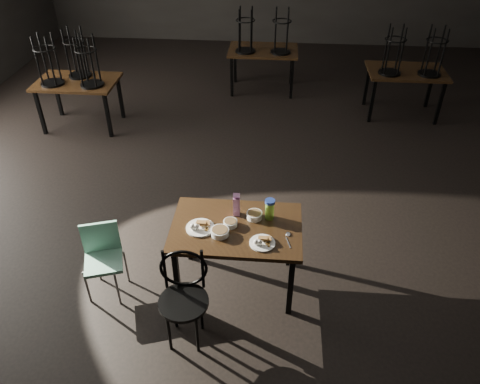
# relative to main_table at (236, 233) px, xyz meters

# --- Properties ---
(room) EXTENTS (12.00, 12.04, 3.22)m
(room) POSITION_rel_main_table_xyz_m (0.07, 1.47, 1.66)
(room) COLOR black
(room) RESTS_ON ground
(main_table) EXTENTS (1.20, 0.80, 0.75)m
(main_table) POSITION_rel_main_table_xyz_m (0.00, 0.00, 0.00)
(main_table) COLOR black
(main_table) RESTS_ON ground
(plate_left) EXTENTS (0.26, 0.26, 0.08)m
(plate_left) POSITION_rel_main_table_xyz_m (-0.33, -0.06, 0.10)
(plate_left) COLOR white
(plate_left) RESTS_ON main_table
(plate_right) EXTENTS (0.23, 0.23, 0.07)m
(plate_right) POSITION_rel_main_table_xyz_m (0.25, -0.21, 0.10)
(plate_right) COLOR white
(plate_right) RESTS_ON main_table
(bowl_near) EXTENTS (0.13, 0.13, 0.05)m
(bowl_near) POSITION_rel_main_table_xyz_m (-0.06, 0.01, 0.11)
(bowl_near) COLOR white
(bowl_near) RESTS_ON main_table
(bowl_far) EXTENTS (0.15, 0.15, 0.06)m
(bowl_far) POSITION_rel_main_table_xyz_m (0.16, 0.14, 0.11)
(bowl_far) COLOR white
(bowl_far) RESTS_ON main_table
(bowl_big) EXTENTS (0.17, 0.17, 0.06)m
(bowl_big) POSITION_rel_main_table_xyz_m (-0.14, -0.12, 0.11)
(bowl_big) COLOR white
(bowl_big) RESTS_ON main_table
(juice_carton) EXTENTS (0.06, 0.06, 0.25)m
(juice_carton) POSITION_rel_main_table_xyz_m (-0.01, 0.18, 0.19)
(juice_carton) COLOR #941B84
(juice_carton) RESTS_ON main_table
(water_bottle) EXTENTS (0.10, 0.10, 0.21)m
(water_bottle) POSITION_rel_main_table_xyz_m (0.30, 0.15, 0.18)
(water_bottle) COLOR #87C83B
(water_bottle) RESTS_ON main_table
(spoon) EXTENTS (0.06, 0.22, 0.01)m
(spoon) POSITION_rel_main_table_xyz_m (0.47, -0.09, 0.08)
(spoon) COLOR silver
(spoon) RESTS_ON main_table
(bentwood_chair) EXTENTS (0.44, 0.43, 0.90)m
(bentwood_chair) POSITION_rel_main_table_xyz_m (-0.39, -0.62, -0.14)
(bentwood_chair) COLOR black
(bentwood_chair) RESTS_ON ground
(school_chair) EXTENTS (0.44, 0.44, 0.75)m
(school_chair) POSITION_rel_main_table_xyz_m (-1.26, -0.16, -0.22)
(school_chair) COLOR #79BCA1
(school_chair) RESTS_ON ground
(bg_table_left) EXTENTS (1.20, 0.80, 1.48)m
(bg_table_left) POSITION_rel_main_table_xyz_m (-2.71, 3.15, 0.11)
(bg_table_left) COLOR black
(bg_table_left) RESTS_ON ground
(bg_table_right) EXTENTS (1.20, 0.80, 1.48)m
(bg_table_right) POSITION_rel_main_table_xyz_m (2.33, 3.96, 0.08)
(bg_table_right) COLOR black
(bg_table_right) RESTS_ON ground
(bg_table_far) EXTENTS (1.20, 0.80, 1.48)m
(bg_table_far) POSITION_rel_main_table_xyz_m (0.03, 4.75, 0.08)
(bg_table_far) COLOR black
(bg_table_far) RESTS_ON ground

